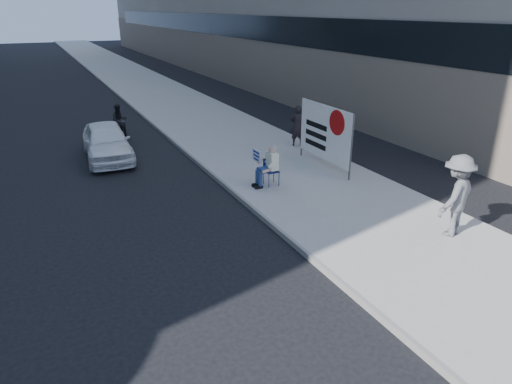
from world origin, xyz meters
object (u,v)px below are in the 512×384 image
protest_banner (325,133)px  motorcycle (119,122)px  pedestrian_woman (298,126)px  white_sedan_near (107,141)px  seated_protester (268,164)px  jogger (456,196)px

protest_banner → motorcycle: (-5.53, 8.15, -0.76)m
pedestrian_woman → white_sedan_near: size_ratio=0.41×
pedestrian_woman → protest_banner: 2.84m
seated_protester → protest_banner: protest_banner is taller
protest_banner → pedestrian_woman: bearing=78.2°
motorcycle → white_sedan_near: bearing=-112.6°
seated_protester → motorcycle: (-2.92, 8.89, -0.24)m
protest_banner → seated_protester: bearing=-164.2°
white_sedan_near → motorcycle: size_ratio=1.99×
white_sedan_near → jogger: bearing=-55.0°
jogger → motorcycle: jogger is taller
jogger → white_sedan_near: size_ratio=0.51×
pedestrian_woman → white_sedan_near: (-7.21, 2.06, -0.29)m
jogger → motorcycle: size_ratio=1.01×
protest_banner → motorcycle: size_ratio=1.49×
jogger → white_sedan_near: (-6.57, 10.55, -0.49)m
pedestrian_woman → motorcycle: pedestrian_woman is taller
pedestrian_woman → protest_banner: bearing=107.5°
seated_protester → protest_banner: size_ratio=0.43×
pedestrian_woman → protest_banner: protest_banner is taller
jogger → pedestrian_woman: jogger is taller
jogger → protest_banner: bearing=-107.8°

